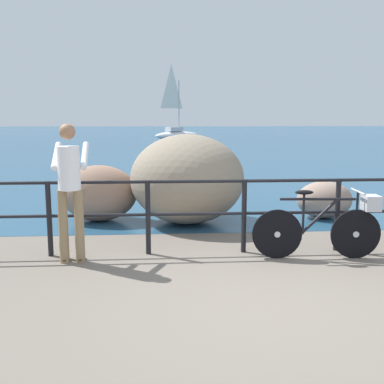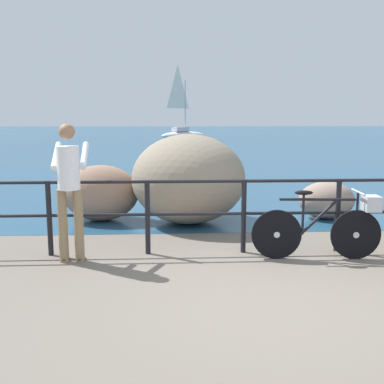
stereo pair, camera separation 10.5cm
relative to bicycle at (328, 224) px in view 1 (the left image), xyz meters
name	(u,v)px [view 1 (the left image)]	position (x,y,z in m)	size (l,w,h in m)	color
ground_plane	(182,154)	(-1.06, 18.61, -0.51)	(120.00, 120.00, 0.10)	#6B6056
sea_surface	(171,134)	(-1.06, 46.42, -0.46)	(120.00, 90.00, 0.01)	navy
promenade_railing	(244,207)	(-1.06, 0.36, 0.17)	(7.98, 0.07, 1.02)	black
bicycle	(328,224)	(0.00, 0.00, 0.00)	(1.70, 0.48, 0.92)	black
person_at_railing	(70,186)	(-3.35, 0.08, 0.53)	(0.48, 0.65, 1.78)	#8C7251
breakwater_boulder_main	(187,179)	(-1.73, 2.22, 0.32)	(2.00, 2.00, 1.57)	gray
breakwater_boulder_left	(99,193)	(-3.31, 2.47, 0.04)	(1.37, 0.99, 1.01)	#95715D
breakwater_boulder_right	(324,200)	(0.83, 2.42, -0.12)	(1.03, 0.78, 0.69)	gray
sailboat	(176,131)	(-0.86, 32.88, 0.24)	(4.33, 3.62, 6.16)	white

